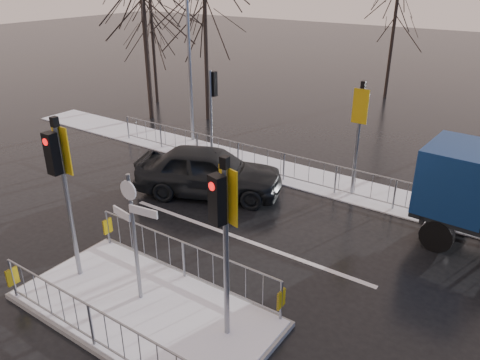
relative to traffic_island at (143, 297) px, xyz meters
The scene contains 10 objects.
ground 0.39m from the traffic_island, 42.90° to the right, with size 120.00×120.00×0.00m, color black.
snow_verge 8.60m from the traffic_island, 89.92° to the left, with size 30.00×2.00×0.04m, color white.
lane_markings 0.52m from the traffic_island, 88.07° to the right, with size 8.00×11.38×0.01m.
traffic_island is the anchor object (origin of this frame).
far_kerb_fixtures 8.11m from the traffic_island, 87.84° to the left, with size 18.00×0.65×3.83m.
car_far_lane 6.15m from the traffic_island, 114.16° to the left, with size 1.97×4.91×1.67m, color black.
tree_near_b 15.57m from the traffic_island, 122.60° to the left, with size 4.00×4.00×7.55m.
tree_near_c 18.84m from the traffic_island, 132.79° to the left, with size 3.50×3.50×6.61m.
tree_far_a 22.52m from the traffic_island, 95.17° to the left, with size 3.75×3.75×7.08m.
street_lamp_left 12.17m from the traffic_island, 124.07° to the left, with size 1.25×0.18×8.20m.
Camera 1 is at (6.48, -5.64, 7.00)m, focal length 35.00 mm.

